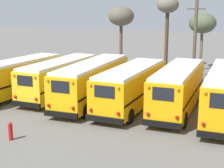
{
  "coord_description": "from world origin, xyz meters",
  "views": [
    {
      "loc": [
        10.04,
        -22.56,
        7.32
      ],
      "look_at": [
        0.0,
        0.5,
        1.59
      ],
      "focal_mm": 55.0,
      "sensor_mm": 36.0,
      "label": 1
    }
  ],
  "objects_px": {
    "bare_tree_0": "(203,24)",
    "bare_tree_1": "(168,8)",
    "fire_hydrant": "(11,131)",
    "bare_tree_2": "(121,17)",
    "school_bus_0": "(16,77)",
    "school_bus_1": "(60,77)",
    "school_bus_4": "(178,88)",
    "school_bus_2": "(93,81)",
    "school_bus_3": "(131,86)",
    "utility_pole": "(195,38)"
  },
  "relations": [
    {
      "from": "bare_tree_0",
      "to": "fire_hydrant",
      "type": "xyz_separation_m",
      "value": [
        -6.06,
        -26.06,
        -4.83
      ]
    },
    {
      "from": "fire_hydrant",
      "to": "bare_tree_2",
      "type": "bearing_deg",
      "value": 97.11
    },
    {
      "from": "utility_pole",
      "to": "fire_hydrant",
      "type": "xyz_separation_m",
      "value": [
        -6.13,
        -21.29,
        -3.59
      ]
    },
    {
      "from": "school_bus_3",
      "to": "bare_tree_1",
      "type": "bearing_deg",
      "value": 96.29
    },
    {
      "from": "school_bus_2",
      "to": "school_bus_4",
      "type": "height_order",
      "value": "school_bus_4"
    },
    {
      "from": "bare_tree_2",
      "to": "bare_tree_0",
      "type": "bearing_deg",
      "value": 15.09
    },
    {
      "from": "school_bus_1",
      "to": "utility_pole",
      "type": "xyz_separation_m",
      "value": [
        8.73,
        11.83,
        2.5
      ]
    },
    {
      "from": "bare_tree_2",
      "to": "utility_pole",
      "type": "bearing_deg",
      "value": -14.44
    },
    {
      "from": "bare_tree_2",
      "to": "fire_hydrant",
      "type": "relative_size",
      "value": 7.08
    },
    {
      "from": "school_bus_4",
      "to": "fire_hydrant",
      "type": "distance_m",
      "value": 11.75
    },
    {
      "from": "school_bus_1",
      "to": "bare_tree_0",
      "type": "relative_size",
      "value": 1.46
    },
    {
      "from": "utility_pole",
      "to": "bare_tree_0",
      "type": "bearing_deg",
      "value": 90.88
    },
    {
      "from": "school_bus_0",
      "to": "school_bus_3",
      "type": "height_order",
      "value": "school_bus_3"
    },
    {
      "from": "school_bus_3",
      "to": "fire_hydrant",
      "type": "height_order",
      "value": "school_bus_3"
    },
    {
      "from": "school_bus_3",
      "to": "school_bus_4",
      "type": "bearing_deg",
      "value": 9.82
    },
    {
      "from": "bare_tree_1",
      "to": "fire_hydrant",
      "type": "bearing_deg",
      "value": -94.83
    },
    {
      "from": "school_bus_1",
      "to": "school_bus_4",
      "type": "height_order",
      "value": "school_bus_4"
    },
    {
      "from": "bare_tree_0",
      "to": "fire_hydrant",
      "type": "height_order",
      "value": "bare_tree_0"
    },
    {
      "from": "school_bus_1",
      "to": "school_bus_3",
      "type": "relative_size",
      "value": 1.01
    },
    {
      "from": "school_bus_1",
      "to": "bare_tree_2",
      "type": "bearing_deg",
      "value": 91.41
    },
    {
      "from": "bare_tree_0",
      "to": "fire_hydrant",
      "type": "distance_m",
      "value": 27.19
    },
    {
      "from": "school_bus_4",
      "to": "school_bus_1",
      "type": "bearing_deg",
      "value": 178.2
    },
    {
      "from": "bare_tree_1",
      "to": "bare_tree_0",
      "type": "bearing_deg",
      "value": 10.78
    },
    {
      "from": "fire_hydrant",
      "to": "bare_tree_1",
      "type": "bearing_deg",
      "value": 85.17
    },
    {
      "from": "school_bus_0",
      "to": "school_bus_1",
      "type": "height_order",
      "value": "school_bus_0"
    },
    {
      "from": "bare_tree_1",
      "to": "fire_hydrant",
      "type": "relative_size",
      "value": 8.15
    },
    {
      "from": "school_bus_4",
      "to": "bare_tree_2",
      "type": "height_order",
      "value": "bare_tree_2"
    },
    {
      "from": "school_bus_4",
      "to": "bare_tree_0",
      "type": "distance_m",
      "value": 17.34
    },
    {
      "from": "bare_tree_0",
      "to": "bare_tree_2",
      "type": "distance_m",
      "value": 9.36
    },
    {
      "from": "school_bus_3",
      "to": "fire_hydrant",
      "type": "distance_m",
      "value": 9.53
    },
    {
      "from": "school_bus_4",
      "to": "school_bus_0",
      "type": "bearing_deg",
      "value": -174.48
    },
    {
      "from": "utility_pole",
      "to": "bare_tree_0",
      "type": "height_order",
      "value": "utility_pole"
    },
    {
      "from": "school_bus_0",
      "to": "school_bus_1",
      "type": "relative_size",
      "value": 1.07
    },
    {
      "from": "bare_tree_0",
      "to": "bare_tree_2",
      "type": "bearing_deg",
      "value": -164.91
    },
    {
      "from": "bare_tree_1",
      "to": "bare_tree_2",
      "type": "bearing_deg",
      "value": -161.69
    },
    {
      "from": "bare_tree_1",
      "to": "bare_tree_2",
      "type": "distance_m",
      "value": 5.46
    },
    {
      "from": "bare_tree_0",
      "to": "bare_tree_1",
      "type": "distance_m",
      "value": 4.36
    },
    {
      "from": "school_bus_2",
      "to": "bare_tree_1",
      "type": "height_order",
      "value": "bare_tree_1"
    },
    {
      "from": "school_bus_3",
      "to": "utility_pole",
      "type": "distance_m",
      "value": 13.13
    },
    {
      "from": "school_bus_4",
      "to": "bare_tree_1",
      "type": "height_order",
      "value": "bare_tree_1"
    },
    {
      "from": "school_bus_0",
      "to": "school_bus_3",
      "type": "xyz_separation_m",
      "value": [
        9.88,
        0.7,
        0.01
      ]
    },
    {
      "from": "school_bus_1",
      "to": "school_bus_2",
      "type": "relative_size",
      "value": 0.91
    },
    {
      "from": "school_bus_0",
      "to": "bare_tree_0",
      "type": "bearing_deg",
      "value": 56.68
    },
    {
      "from": "school_bus_0",
      "to": "utility_pole",
      "type": "bearing_deg",
      "value": 48.13
    },
    {
      "from": "school_bus_4",
      "to": "bare_tree_1",
      "type": "bearing_deg",
      "value": 107.63
    },
    {
      "from": "school_bus_0",
      "to": "bare_tree_1",
      "type": "relative_size",
      "value": 1.22
    },
    {
      "from": "school_bus_2",
      "to": "school_bus_3",
      "type": "bearing_deg",
      "value": -4.34
    },
    {
      "from": "school_bus_4",
      "to": "fire_hydrant",
      "type": "xyz_separation_m",
      "value": [
        -7.27,
        -9.15,
        -1.19
      ]
    },
    {
      "from": "school_bus_0",
      "to": "utility_pole",
      "type": "xyz_separation_m",
      "value": [
        12.03,
        13.42,
        2.47
      ]
    },
    {
      "from": "school_bus_3",
      "to": "bare_tree_2",
      "type": "relative_size",
      "value": 1.3
    }
  ]
}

